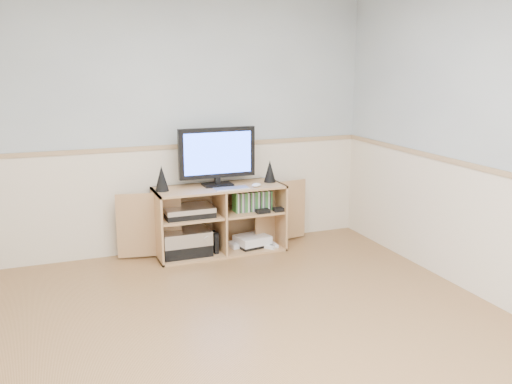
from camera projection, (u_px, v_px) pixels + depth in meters
room at (238, 165)px, 3.44m from camera, size 4.04×4.54×2.54m
media_cabinet at (218, 217)px, 5.54m from camera, size 1.93×0.46×0.65m
monitor at (217, 154)px, 5.40m from camera, size 0.75×0.18×0.56m
speaker_left at (162, 178)px, 5.22m from camera, size 0.13×0.13×0.24m
speaker_right at (270, 171)px, 5.60m from camera, size 0.12×0.12×0.22m
keyboard at (232, 188)px, 5.32m from camera, size 0.33×0.13×0.01m
mouse at (256, 185)px, 5.41m from camera, size 0.11×0.09×0.04m
av_components at (186, 234)px, 5.40m from camera, size 0.53×0.34×0.47m
game_consoles at (251, 241)px, 5.66m from camera, size 0.46×0.31×0.11m
game_cases at (252, 201)px, 5.56m from camera, size 0.38×0.14×0.19m
wall_outlet at (267, 182)px, 5.86m from camera, size 0.12×0.03×0.12m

